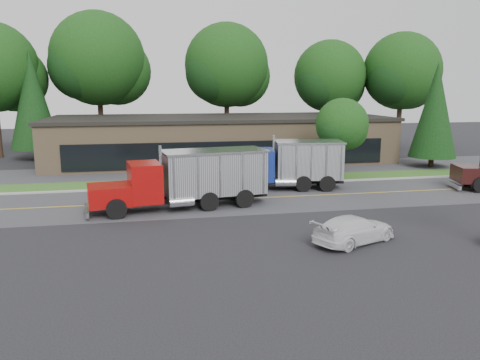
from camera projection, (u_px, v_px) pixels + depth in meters
The scene contains 17 objects.
ground at pixel (264, 245), 21.11m from camera, with size 140.00×140.00×0.00m, color #2C2C30.
road at pixel (230, 199), 29.78m from camera, with size 60.00×8.00×0.02m, color #4B4B50.
center_line at pixel (230, 199), 29.78m from camera, with size 60.00×0.12×0.01m, color gold.
curb at pixel (220, 186), 33.83m from camera, with size 60.00×0.30×0.12m, color #9E9E99.
grass_verge at pixel (216, 182), 35.56m from camera, with size 60.00×3.40×0.03m, color #326221.
far_parking at pixel (208, 171), 40.38m from camera, with size 60.00×7.00×0.02m, color #4B4B50.
strip_mall at pixel (220, 140), 46.15m from camera, with size 32.00×12.00×4.00m, color #907558.
tree_far_b at pixel (100, 63), 50.30m from camera, with size 10.59×9.97×15.11m.
tree_far_c at pixel (228, 69), 53.03m from camera, with size 10.01×9.42×14.28m.
tree_far_d at pixel (330, 80), 54.52m from camera, with size 8.79×8.27×12.54m.
tree_far_e at pixel (402, 75), 54.00m from camera, with size 9.37×8.82×13.37m.
evergreen_left at pixel (33, 100), 45.88m from camera, with size 4.71×4.71×10.70m.
evergreen_right at pixel (435, 110), 41.25m from camera, with size 4.08×4.08×9.27m.
tree_verge at pixel (342, 127), 36.75m from camera, with size 4.38×4.13×6.25m.
dump_truck_red at pixel (191, 177), 27.42m from camera, with size 10.60×4.03×3.36m.
dump_truck_blue at pixel (293, 163), 32.74m from camera, with size 8.12×3.78×3.36m.
rally_car at pixel (354, 229), 21.31m from camera, with size 1.75×4.30×1.25m, color silver.
Camera 1 is at (-4.92, -19.59, 6.90)m, focal length 35.00 mm.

